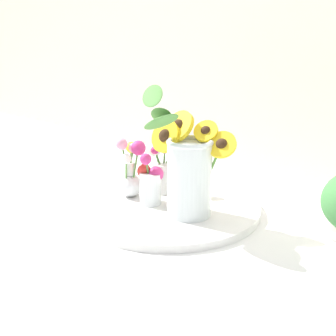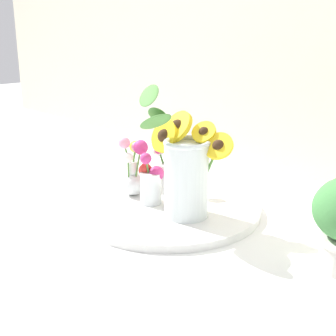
# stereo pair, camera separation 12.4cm
# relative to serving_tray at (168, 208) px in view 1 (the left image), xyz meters

# --- Properties ---
(ground_plane) EXTENTS (6.00, 6.00, 0.00)m
(ground_plane) POSITION_rel_serving_tray_xyz_m (0.01, -0.05, -0.01)
(ground_plane) COLOR white
(serving_tray) EXTENTS (0.50, 0.50, 0.02)m
(serving_tray) POSITION_rel_serving_tray_xyz_m (0.00, 0.00, 0.00)
(serving_tray) COLOR white
(serving_tray) RESTS_ON ground_plane
(mason_jar_sunflowers) EXTENTS (0.23, 0.20, 0.34)m
(mason_jar_sunflowers) POSITION_rel_serving_tray_xyz_m (0.08, -0.02, 0.14)
(mason_jar_sunflowers) COLOR silver
(mason_jar_sunflowers) RESTS_ON serving_tray
(vase_small_center) EXTENTS (0.08, 0.06, 0.14)m
(vase_small_center) POSITION_rel_serving_tray_xyz_m (-0.04, -0.02, 0.07)
(vase_small_center) COLOR white
(vase_small_center) RESTS_ON serving_tray
(vase_bulb_right) EXTENTS (0.08, 0.08, 0.17)m
(vase_bulb_right) POSITION_rel_serving_tray_xyz_m (-0.12, -0.02, 0.09)
(vase_bulb_right) COLOR white
(vase_bulb_right) RESTS_ON serving_tray
(vase_small_back) EXTENTS (0.08, 0.08, 0.15)m
(vase_small_back) POSITION_rel_serving_tray_xyz_m (-0.08, 0.07, 0.07)
(vase_small_back) COLOR white
(vase_small_back) RESTS_ON serving_tray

